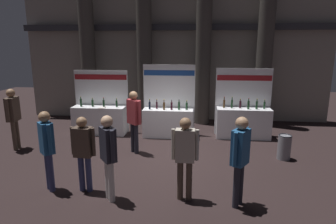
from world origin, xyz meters
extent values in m
plane|color=black|center=(0.00, 0.00, 0.00)|extent=(24.78, 24.78, 0.00)
cube|color=gray|center=(0.00, 4.45, 3.40)|extent=(12.39, 0.25, 6.80)
cube|color=#2D2D33|center=(0.00, 4.15, 3.74)|extent=(12.39, 0.20, 0.24)
cylinder|color=#423D38|center=(-3.43, 3.78, 2.79)|extent=(0.59, 0.59, 5.58)
cylinder|color=#423D38|center=(-1.14, 3.78, 2.79)|extent=(0.59, 0.59, 5.58)
cylinder|color=#423D38|center=(1.14, 3.78, 2.79)|extent=(0.59, 0.59, 5.58)
cylinder|color=#423D38|center=(3.43, 3.78, 2.79)|extent=(0.59, 0.59, 5.58)
cube|color=white|center=(-2.45, 1.93, 0.49)|extent=(1.83, 0.60, 0.98)
cube|color=white|center=(-2.45, 2.27, 1.10)|extent=(1.92, 0.04, 2.20)
cube|color=maroon|center=(-2.45, 2.24, 1.97)|extent=(1.87, 0.01, 0.18)
cylinder|color=#19381E|center=(-3.07, 1.89, 1.11)|extent=(0.07, 0.07, 0.27)
cylinder|color=#19381E|center=(-3.07, 1.89, 1.28)|extent=(0.03, 0.03, 0.07)
cylinder|color=gold|center=(-3.07, 1.89, 1.32)|extent=(0.03, 0.03, 0.02)
cylinder|color=#19381E|center=(-2.66, 1.92, 1.09)|extent=(0.07, 0.07, 0.23)
cylinder|color=#19381E|center=(-2.66, 1.92, 1.23)|extent=(0.03, 0.03, 0.06)
cylinder|color=gold|center=(-2.66, 1.92, 1.27)|extent=(0.03, 0.03, 0.02)
cylinder|color=#19381E|center=(-2.25, 1.87, 1.10)|extent=(0.07, 0.07, 0.24)
cylinder|color=#19381E|center=(-2.25, 1.87, 1.26)|extent=(0.03, 0.03, 0.07)
cylinder|color=red|center=(-2.25, 1.87, 1.30)|extent=(0.03, 0.03, 0.02)
cylinder|color=#19381E|center=(-1.82, 1.95, 1.09)|extent=(0.07, 0.07, 0.23)
cylinder|color=#19381E|center=(-1.82, 1.95, 1.23)|extent=(0.03, 0.03, 0.07)
cylinder|color=gold|center=(-1.82, 1.95, 1.28)|extent=(0.03, 0.03, 0.02)
cube|color=silver|center=(-2.26, 1.75, 0.98)|extent=(0.22, 0.32, 0.02)
cube|color=white|center=(-0.02, 1.84, 0.48)|extent=(1.69, 0.60, 0.96)
cube|color=white|center=(-0.02, 2.18, 1.21)|extent=(1.77, 0.04, 2.42)
cube|color=navy|center=(-0.02, 2.16, 2.15)|extent=(1.72, 0.01, 0.18)
cylinder|color=black|center=(-0.63, 1.78, 1.08)|extent=(0.07, 0.07, 0.25)
cylinder|color=black|center=(-0.63, 1.78, 1.25)|extent=(0.03, 0.03, 0.08)
cylinder|color=gold|center=(-0.63, 1.78, 1.30)|extent=(0.03, 0.03, 0.02)
cylinder|color=black|center=(-0.41, 1.88, 1.08)|extent=(0.06, 0.06, 0.24)
cylinder|color=black|center=(-0.41, 1.88, 1.23)|extent=(0.03, 0.03, 0.08)
cylinder|color=gold|center=(-0.41, 1.88, 1.28)|extent=(0.03, 0.03, 0.02)
cylinder|color=#472D14|center=(-0.15, 1.75, 1.08)|extent=(0.07, 0.07, 0.25)
cylinder|color=#472D14|center=(-0.15, 1.75, 1.25)|extent=(0.03, 0.03, 0.09)
cylinder|color=gold|center=(-0.15, 1.75, 1.30)|extent=(0.03, 0.03, 0.02)
cylinder|color=black|center=(0.11, 1.77, 1.08)|extent=(0.06, 0.06, 0.25)
cylinder|color=black|center=(0.11, 1.77, 1.24)|extent=(0.03, 0.03, 0.07)
cylinder|color=black|center=(0.11, 1.77, 1.28)|extent=(0.03, 0.03, 0.02)
cylinder|color=#19381E|center=(0.35, 1.81, 1.09)|extent=(0.07, 0.07, 0.26)
cylinder|color=#19381E|center=(0.35, 1.81, 1.25)|extent=(0.03, 0.03, 0.07)
cylinder|color=black|center=(0.35, 1.81, 1.29)|extent=(0.03, 0.03, 0.02)
cylinder|color=#19381E|center=(0.61, 1.84, 1.07)|extent=(0.07, 0.07, 0.23)
cylinder|color=#19381E|center=(0.61, 1.84, 1.22)|extent=(0.03, 0.03, 0.06)
cylinder|color=gold|center=(0.61, 1.84, 1.26)|extent=(0.03, 0.03, 0.02)
cube|color=white|center=(2.51, 1.98, 0.50)|extent=(1.78, 0.60, 1.01)
cube|color=white|center=(2.51, 2.32, 1.15)|extent=(1.87, 0.04, 2.31)
cube|color=maroon|center=(2.51, 2.30, 1.99)|extent=(1.81, 0.01, 0.18)
cylinder|color=#472D14|center=(1.85, 2.04, 1.14)|extent=(0.07, 0.07, 0.27)
cylinder|color=#472D14|center=(1.85, 2.04, 1.32)|extent=(0.03, 0.03, 0.08)
cylinder|color=red|center=(1.85, 2.04, 1.37)|extent=(0.03, 0.03, 0.02)
cylinder|color=#19381E|center=(2.11, 2.04, 1.15)|extent=(0.06, 0.06, 0.28)
cylinder|color=#19381E|center=(2.11, 2.04, 1.33)|extent=(0.03, 0.03, 0.08)
cylinder|color=gold|center=(2.11, 2.04, 1.38)|extent=(0.03, 0.03, 0.02)
cylinder|color=black|center=(2.39, 2.05, 1.12)|extent=(0.07, 0.07, 0.24)
cylinder|color=black|center=(2.39, 2.05, 1.27)|extent=(0.03, 0.03, 0.06)
cylinder|color=gold|center=(2.39, 2.05, 1.31)|extent=(0.03, 0.03, 0.02)
cylinder|color=#19381E|center=(2.63, 1.92, 1.14)|extent=(0.07, 0.07, 0.28)
cylinder|color=#19381E|center=(2.63, 1.92, 1.32)|extent=(0.03, 0.03, 0.07)
cylinder|color=red|center=(2.63, 1.92, 1.36)|extent=(0.03, 0.03, 0.02)
cylinder|color=#19381E|center=(2.90, 1.94, 1.14)|extent=(0.07, 0.07, 0.26)
cylinder|color=#19381E|center=(2.90, 1.94, 1.30)|extent=(0.03, 0.03, 0.06)
cylinder|color=gold|center=(2.90, 1.94, 1.34)|extent=(0.03, 0.03, 0.02)
cylinder|color=#19381E|center=(3.17, 2.02, 1.12)|extent=(0.06, 0.06, 0.23)
cylinder|color=#19381E|center=(3.17, 2.02, 1.27)|extent=(0.03, 0.03, 0.06)
cylinder|color=gold|center=(3.17, 2.02, 1.31)|extent=(0.03, 0.03, 0.02)
cylinder|color=slate|center=(3.36, 0.16, 0.33)|extent=(0.35, 0.35, 0.67)
torus|color=black|center=(3.36, 0.16, 0.68)|extent=(0.35, 0.35, 0.02)
cylinder|color=navy|center=(-1.48, -2.12, 0.40)|extent=(0.12, 0.12, 0.79)
cylinder|color=navy|center=(-1.31, -2.14, 0.40)|extent=(0.12, 0.12, 0.79)
cube|color=#47382D|center=(-1.39, -2.13, 1.11)|extent=(0.40, 0.28, 0.63)
sphere|color=#8C6647|center=(-1.39, -2.13, 1.54)|extent=(0.22, 0.22, 0.22)
cylinder|color=#47382D|center=(-1.63, -2.11, 1.13)|extent=(0.08, 0.08, 0.60)
cylinder|color=#47382D|center=(-1.16, -2.15, 1.13)|extent=(0.08, 0.08, 0.60)
cylinder|color=#23232D|center=(1.83, -2.33, 0.43)|extent=(0.12, 0.12, 0.87)
cylinder|color=#23232D|center=(1.74, -2.47, 0.43)|extent=(0.12, 0.12, 0.87)
cube|color=navy|center=(1.78, -2.40, 1.21)|extent=(0.40, 0.44, 0.69)
sphere|color=tan|center=(1.78, -2.40, 1.68)|extent=(0.24, 0.24, 0.24)
cylinder|color=navy|center=(1.91, -2.20, 1.23)|extent=(0.08, 0.08, 0.65)
cylinder|color=navy|center=(1.66, -2.60, 1.23)|extent=(0.08, 0.08, 0.65)
cylinder|color=silver|center=(-0.71, -2.50, 0.43)|extent=(0.12, 0.12, 0.85)
cylinder|color=silver|center=(-0.81, -2.37, 0.43)|extent=(0.12, 0.12, 0.85)
cube|color=#23232D|center=(-0.76, -2.44, 1.19)|extent=(0.41, 0.43, 0.67)
sphere|color=tan|center=(-0.76, -2.44, 1.65)|extent=(0.23, 0.23, 0.23)
cylinder|color=#23232D|center=(-0.62, -2.62, 1.21)|extent=(0.08, 0.08, 0.64)
cylinder|color=#23232D|center=(-0.91, -2.25, 1.21)|extent=(0.08, 0.08, 0.64)
cylinder|color=#47382D|center=(0.65, -2.26, 0.41)|extent=(0.12, 0.12, 0.83)
cylinder|color=#47382D|center=(0.83, -2.27, 0.41)|extent=(0.12, 0.12, 0.83)
cube|color=#ADA393|center=(0.74, -2.26, 1.16)|extent=(0.38, 0.23, 0.66)
sphere|color=#8C6647|center=(0.74, -2.26, 1.60)|extent=(0.23, 0.23, 0.23)
cylinder|color=#ADA393|center=(0.50, -2.26, 1.17)|extent=(0.08, 0.08, 0.62)
cylinder|color=#ADA393|center=(0.97, -2.27, 1.17)|extent=(0.08, 0.08, 0.62)
cylinder|color=#47382D|center=(-4.43, 0.06, 0.44)|extent=(0.12, 0.12, 0.89)
cylinder|color=#47382D|center=(-4.44, 0.23, 0.44)|extent=(0.12, 0.12, 0.89)
cube|color=#47382D|center=(-4.43, 0.15, 1.24)|extent=(0.29, 0.44, 0.70)
sphere|color=#8C6647|center=(-4.43, 0.15, 1.71)|extent=(0.24, 0.24, 0.24)
cylinder|color=#47382D|center=(-4.41, -0.11, 1.25)|extent=(0.08, 0.08, 0.67)
cylinder|color=#47382D|center=(-4.46, 0.40, 1.25)|extent=(0.08, 0.08, 0.67)
cylinder|color=navy|center=(-2.22, -2.12, 0.42)|extent=(0.12, 0.12, 0.85)
cylinder|color=navy|center=(-2.12, -2.22, 0.42)|extent=(0.12, 0.12, 0.85)
cube|color=navy|center=(-2.17, -2.17, 1.18)|extent=(0.39, 0.39, 0.67)
sphere|color=#8C6647|center=(-2.17, -2.17, 1.64)|extent=(0.23, 0.23, 0.23)
cylinder|color=navy|center=(-2.31, -2.03, 1.20)|extent=(0.08, 0.08, 0.64)
cylinder|color=navy|center=(-2.02, -2.31, 1.20)|extent=(0.08, 0.08, 0.64)
cylinder|color=#23232D|center=(-0.89, 0.28, 0.44)|extent=(0.12, 0.12, 0.88)
cylinder|color=#23232D|center=(-0.77, 0.17, 0.44)|extent=(0.12, 0.12, 0.88)
cube|color=maroon|center=(-0.83, 0.22, 1.22)|extent=(0.45, 0.43, 0.69)
sphere|color=#8C6647|center=(-0.83, 0.22, 1.69)|extent=(0.24, 0.24, 0.24)
cylinder|color=maroon|center=(-1.01, 0.39, 1.24)|extent=(0.08, 0.08, 0.66)
cylinder|color=maroon|center=(-0.65, 0.06, 1.24)|extent=(0.08, 0.08, 0.66)
camera|label=1|loc=(0.96, -7.69, 3.10)|focal=31.22mm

